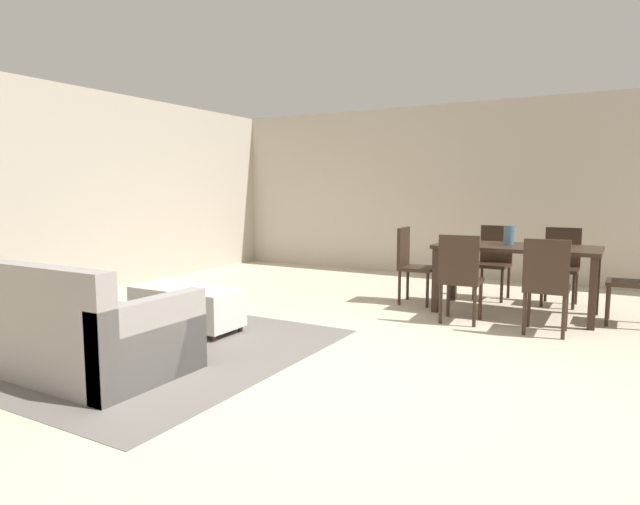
{
  "coord_description": "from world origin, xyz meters",
  "views": [
    {
      "loc": [
        1.77,
        -3.43,
        1.37
      ],
      "look_at": [
        -1.05,
        1.55,
        0.7
      ],
      "focal_mm": 30.13,
      "sensor_mm": 36.0,
      "label": 1
    }
  ],
  "objects": [
    {
      "name": "dining_table",
      "position": [
        0.76,
        2.75,
        0.67
      ],
      "size": [
        1.7,
        0.86,
        0.76
      ],
      "color": "#332319",
      "rests_on": "ground_plane"
    },
    {
      "name": "dining_chair_near_left",
      "position": [
        0.35,
        1.99,
        0.52
      ],
      "size": [
        0.42,
        0.42,
        0.92
      ],
      "color": "#332319",
      "rests_on": "ground_plane"
    },
    {
      "name": "wall_back",
      "position": [
        0.0,
        5.0,
        1.35
      ],
      "size": [
        9.0,
        0.12,
        2.7
      ],
      "primitive_type": "cube",
      "color": "#BCB2A0",
      "rests_on": "ground_plane"
    },
    {
      "name": "wall_left",
      "position": [
        -4.5,
        0.5,
        1.35
      ],
      "size": [
        0.12,
        11.0,
        2.7
      ],
      "primitive_type": "cube",
      "color": "#BCB2A0",
      "rests_on": "ground_plane"
    },
    {
      "name": "couch",
      "position": [
        -1.95,
        -0.88,
        0.28
      ],
      "size": [
        1.92,
        0.97,
        0.86
      ],
      "color": "gray",
      "rests_on": "ground_plane"
    },
    {
      "name": "dining_chair_head_west",
      "position": [
        -0.44,
        2.71,
        0.52
      ],
      "size": [
        0.43,
        0.43,
        0.92
      ],
      "color": "#332319",
      "rests_on": "ground_plane"
    },
    {
      "name": "vase_centerpiece",
      "position": [
        0.67,
        2.8,
        0.87
      ],
      "size": [
        0.11,
        0.11,
        0.22
      ],
      "primitive_type": "cylinder",
      "color": "slate",
      "rests_on": "dining_table"
    },
    {
      "name": "dining_chair_far_right",
      "position": [
        1.15,
        3.53,
        0.52
      ],
      "size": [
        0.4,
        0.4,
        0.92
      ],
      "color": "#332319",
      "rests_on": "ground_plane"
    },
    {
      "name": "ground_plane",
      "position": [
        0.0,
        0.0,
        0.0
      ],
      "size": [
        10.8,
        10.8,
        0.0
      ],
      "primitive_type": "plane",
      "color": "beige"
    },
    {
      "name": "ottoman_table",
      "position": [
        -1.92,
        0.42,
        0.24
      ],
      "size": [
        1.11,
        0.48,
        0.42
      ],
      "color": "silver",
      "rests_on": "ground_plane"
    },
    {
      "name": "dining_chair_near_right",
      "position": [
        1.17,
        1.94,
        0.52
      ],
      "size": [
        0.41,
        0.41,
        0.92
      ],
      "color": "#332319",
      "rests_on": "ground_plane"
    },
    {
      "name": "dining_chair_head_east",
      "position": [
        1.93,
        2.78,
        0.52
      ],
      "size": [
        0.4,
        0.4,
        0.92
      ],
      "color": "#332319",
      "rests_on": "ground_plane"
    },
    {
      "name": "area_rug",
      "position": [
        -1.93,
        -0.21,
        0.0
      ],
      "size": [
        3.0,
        2.8,
        0.01
      ],
      "primitive_type": "cube",
      "color": "slate",
      "rests_on": "ground_plane"
    },
    {
      "name": "dining_chair_far_left",
      "position": [
        0.37,
        3.52,
        0.52
      ],
      "size": [
        0.42,
        0.42,
        0.92
      ],
      "color": "#332319",
      "rests_on": "ground_plane"
    }
  ]
}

